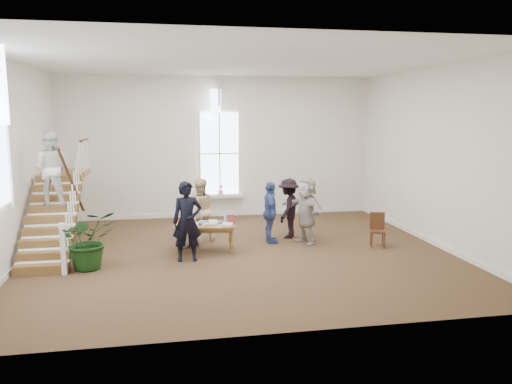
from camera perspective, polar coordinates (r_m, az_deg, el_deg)
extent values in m
plane|color=#442C1A|center=(12.11, -1.76, -6.98)|extent=(10.00, 10.00, 0.00)
plane|color=silver|center=(16.14, -4.22, 5.12)|extent=(10.00, 0.00, 10.00)
plane|color=silver|center=(7.30, 3.49, 0.48)|extent=(10.00, 0.00, 10.00)
plane|color=silver|center=(12.01, -26.15, 2.91)|extent=(0.00, 9.00, 9.00)
plane|color=silver|center=(13.38, 19.92, 3.82)|extent=(0.00, 9.00, 9.00)
plane|color=white|center=(11.70, -1.87, 14.72)|extent=(10.00, 10.00, 0.00)
cube|color=white|center=(16.14, -4.08, -0.42)|extent=(1.45, 0.28, 0.10)
plane|color=white|center=(16.09, -4.18, 4.40)|extent=(2.60, 0.00, 2.60)
plane|color=white|center=(16.05, -4.25, 10.10)|extent=(0.60, 0.60, 0.85)
cube|color=white|center=(16.40, -4.12, -2.54)|extent=(10.00, 0.04, 0.12)
imported|color=pink|center=(16.08, -4.08, 0.27)|extent=(0.17, 0.17, 0.30)
cube|color=brown|center=(11.49, -23.33, -8.10)|extent=(1.10, 0.30, 0.20)
cube|color=brown|center=(11.71, -23.06, -6.74)|extent=(1.10, 0.30, 0.20)
cube|color=brown|center=(11.95, -22.81, -5.43)|extent=(1.10, 0.30, 0.20)
cube|color=brown|center=(12.19, -22.57, -4.17)|extent=(1.10, 0.30, 0.20)
cube|color=brown|center=(12.43, -22.34, -2.97)|extent=(1.10, 0.30, 0.20)
cube|color=brown|center=(12.68, -22.12, -1.81)|extent=(1.10, 0.30, 0.20)
cube|color=brown|center=(12.94, -21.91, -0.69)|extent=(1.10, 0.30, 0.20)
cube|color=brown|center=(13.20, -21.71, 0.38)|extent=(1.10, 0.30, 0.20)
cube|color=brown|center=(13.47, -21.51, 1.41)|extent=(1.10, 0.30, 0.20)
cube|color=brown|center=(14.34, -20.84, 2.03)|extent=(1.10, 1.20, 0.12)
cube|color=white|center=(11.12, -21.17, -6.10)|extent=(0.10, 0.10, 1.10)
cylinder|color=#371A0F|center=(12.20, -20.28, 0.99)|extent=(0.07, 2.74, 1.86)
imported|color=silver|center=(12.55, -22.38, 2.52)|extent=(0.94, 0.79, 1.72)
cube|color=brown|center=(12.10, -5.85, -3.84)|extent=(1.51, 0.87, 0.05)
cube|color=brown|center=(12.12, -5.85, -4.18)|extent=(1.38, 0.73, 0.10)
cylinder|color=brown|center=(11.96, -8.85, -5.75)|extent=(0.07, 0.07, 0.63)
cylinder|color=brown|center=(11.93, -2.84, -5.69)|extent=(0.07, 0.07, 0.63)
cylinder|color=brown|center=(12.47, -8.68, -5.14)|extent=(0.07, 0.07, 0.63)
cylinder|color=brown|center=(12.44, -2.92, -5.08)|extent=(0.07, 0.07, 0.63)
cube|color=silver|center=(11.88, -3.25, -3.81)|extent=(0.26, 0.26, 0.05)
cube|color=beige|center=(11.87, -7.24, -3.87)|extent=(0.28, 0.30, 0.05)
cube|color=tan|center=(12.00, -5.31, -3.70)|extent=(0.24, 0.21, 0.05)
cube|color=silver|center=(12.00, -3.29, -3.69)|extent=(0.32, 0.35, 0.04)
cube|color=#4C5972|center=(12.29, -4.31, -3.42)|extent=(0.22, 0.26, 0.03)
cube|color=maroon|center=(12.31, -8.38, -3.45)|extent=(0.22, 0.21, 0.04)
cube|color=white|center=(12.23, -6.17, -3.49)|extent=(0.32, 0.35, 0.04)
cube|color=#BFB299|center=(12.30, -5.00, -3.37)|extent=(0.21, 0.22, 0.05)
cube|color=silver|center=(12.04, -5.79, -3.70)|extent=(0.19, 0.24, 0.03)
cube|color=beige|center=(12.31, -7.90, -3.43)|extent=(0.22, 0.32, 0.04)
cube|color=tan|center=(12.22, -7.83, -3.57)|extent=(0.20, 0.32, 0.02)
cube|color=silver|center=(12.09, -7.31, -3.63)|extent=(0.28, 0.33, 0.05)
cube|color=#4C5972|center=(12.16, -6.07, -3.55)|extent=(0.27, 0.31, 0.04)
cube|color=maroon|center=(12.22, -7.74, -3.50)|extent=(0.17, 0.27, 0.05)
cube|color=white|center=(12.12, -4.90, -3.54)|extent=(0.21, 0.21, 0.06)
cube|color=#BFB299|center=(12.21, -8.00, -3.55)|extent=(0.18, 0.20, 0.04)
imported|color=black|center=(11.39, -7.87, -3.35)|extent=(0.68, 0.45, 1.83)
imported|color=silver|center=(12.64, -7.66, -2.74)|extent=(0.84, 0.63, 1.56)
imported|color=#D5B985|center=(13.14, -6.47, -2.04)|extent=(0.87, 0.71, 1.66)
imported|color=#374A86|center=(12.87, 1.64, -2.36)|extent=(0.41, 0.94, 1.60)
imported|color=black|center=(13.43, 3.75, -1.86)|extent=(1.04, 1.20, 1.61)
imported|color=#B4A9A2|center=(12.88, 5.75, -2.08)|extent=(1.03, 1.68, 1.73)
imported|color=black|center=(11.34, -18.59, -5.21)|extent=(1.44, 1.36, 1.28)
cube|color=#371A0F|center=(12.92, 13.74, -4.40)|extent=(0.46, 0.46, 0.04)
cube|color=#371A0F|center=(13.03, 13.68, -3.21)|extent=(0.36, 0.14, 0.44)
cylinder|color=#371A0F|center=(12.81, 13.12, -5.43)|extent=(0.04, 0.04, 0.39)
cylinder|color=#371A0F|center=(12.85, 14.45, -5.43)|extent=(0.04, 0.04, 0.39)
cylinder|color=#371A0F|center=(13.09, 12.97, -5.10)|extent=(0.04, 0.04, 0.39)
cylinder|color=#371A0F|center=(13.13, 14.27, -5.11)|extent=(0.04, 0.04, 0.39)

